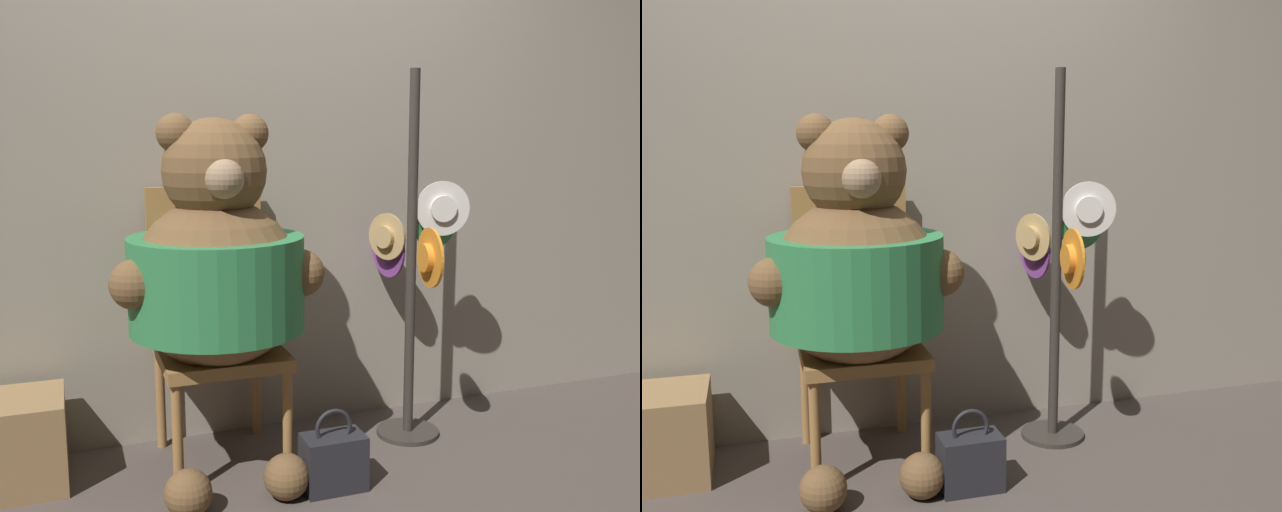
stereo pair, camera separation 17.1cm
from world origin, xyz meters
The scene contains 7 objects.
ground_plane centered at (0.00, 0.00, 0.00)m, with size 14.00×14.00×0.00m, color #4C423D.
wall_back centered at (0.00, 0.72, 1.33)m, with size 8.00×0.10×2.66m.
chair centered at (-0.23, 0.47, 0.58)m, with size 0.48×0.53×1.12m.
teddy_bear centered at (-0.25, 0.28, 0.82)m, with size 0.81×0.72×1.42m.
hat_display_rack centered at (0.64, 0.37, 0.76)m, with size 0.39×0.63×1.61m.
handbag_on_ground centered at (0.12, 0.00, 0.11)m, with size 0.24×0.15×0.32m.
wooden_crate centered at (-1.00, 0.44, 0.18)m, with size 0.35×0.35×0.35m.
Camera 2 is at (-0.63, -2.42, 1.33)m, focal length 40.00 mm.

